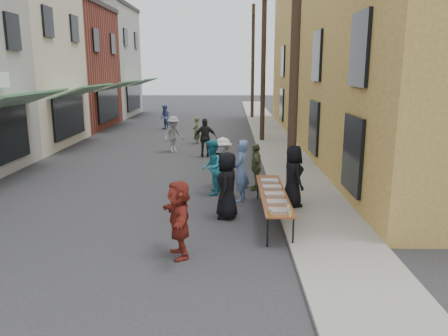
{
  "coord_description": "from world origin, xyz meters",
  "views": [
    {
      "loc": [
        2.57,
        -9.3,
        3.97
      ],
      "look_at": [
        2.37,
        2.49,
        1.3
      ],
      "focal_mm": 35.0,
      "sensor_mm": 36.0,
      "label": 1
    }
  ],
  "objects_px": {
    "utility_pole_far": "(253,63)",
    "guest_front_a": "(227,185)",
    "utility_pole_mid": "(263,59)",
    "serving_table": "(273,194)",
    "guest_front_c": "(212,167)",
    "catering_tray_sausage": "(280,211)",
    "utility_pole_near": "(295,49)",
    "server": "(293,176)"
  },
  "relations": [
    {
      "from": "utility_pole_mid",
      "to": "server",
      "type": "bearing_deg",
      "value": -89.76
    },
    {
      "from": "serving_table",
      "to": "guest_front_c",
      "type": "distance_m",
      "value": 2.98
    },
    {
      "from": "utility_pole_near",
      "to": "server",
      "type": "relative_size",
      "value": 5.07
    },
    {
      "from": "utility_pole_far",
      "to": "guest_front_a",
      "type": "distance_m",
      "value": 25.25
    },
    {
      "from": "utility_pole_near",
      "to": "guest_front_a",
      "type": "distance_m",
      "value": 4.13
    },
    {
      "from": "utility_pole_far",
      "to": "guest_front_a",
      "type": "xyz_separation_m",
      "value": [
        -1.84,
        -24.92,
        -3.58
      ]
    },
    {
      "from": "utility_pole_near",
      "to": "catering_tray_sausage",
      "type": "distance_m",
      "value": 4.63
    },
    {
      "from": "guest_front_c",
      "to": "server",
      "type": "xyz_separation_m",
      "value": [
        2.4,
        -1.49,
        0.09
      ]
    },
    {
      "from": "utility_pole_mid",
      "to": "utility_pole_near",
      "type": "bearing_deg",
      "value": -90.0
    },
    {
      "from": "utility_pole_near",
      "to": "guest_front_a",
      "type": "xyz_separation_m",
      "value": [
        -1.84,
        -0.92,
        -3.58
      ]
    },
    {
      "from": "serving_table",
      "to": "guest_front_c",
      "type": "bearing_deg",
      "value": 125.97
    },
    {
      "from": "serving_table",
      "to": "guest_front_a",
      "type": "height_order",
      "value": "guest_front_a"
    },
    {
      "from": "catering_tray_sausage",
      "to": "guest_front_a",
      "type": "relative_size",
      "value": 0.27
    },
    {
      "from": "guest_front_a",
      "to": "server",
      "type": "height_order",
      "value": "server"
    },
    {
      "from": "utility_pole_far",
      "to": "server",
      "type": "height_order",
      "value": "utility_pole_far"
    },
    {
      "from": "utility_pole_near",
      "to": "guest_front_a",
      "type": "relative_size",
      "value": 4.91
    },
    {
      "from": "guest_front_a",
      "to": "server",
      "type": "distance_m",
      "value": 2.05
    },
    {
      "from": "serving_table",
      "to": "catering_tray_sausage",
      "type": "relative_size",
      "value": 8.0
    },
    {
      "from": "utility_pole_mid",
      "to": "utility_pole_far",
      "type": "distance_m",
      "value": 12.0
    },
    {
      "from": "utility_pole_far",
      "to": "serving_table",
      "type": "xyz_separation_m",
      "value": [
        -0.6,
        -25.06,
        -3.79
      ]
    },
    {
      "from": "guest_front_c",
      "to": "serving_table",
      "type": "bearing_deg",
      "value": 41.08
    },
    {
      "from": "catering_tray_sausage",
      "to": "guest_front_a",
      "type": "height_order",
      "value": "guest_front_a"
    },
    {
      "from": "guest_front_a",
      "to": "serving_table",
      "type": "bearing_deg",
      "value": 90.2
    },
    {
      "from": "utility_pole_mid",
      "to": "catering_tray_sausage",
      "type": "xyz_separation_m",
      "value": [
        -0.6,
        -14.71,
        -3.71
      ]
    },
    {
      "from": "guest_front_c",
      "to": "server",
      "type": "relative_size",
      "value": 1.01
    },
    {
      "from": "guest_front_a",
      "to": "guest_front_c",
      "type": "bearing_deg",
      "value": -161.1
    },
    {
      "from": "utility_pole_far",
      "to": "guest_front_a",
      "type": "bearing_deg",
      "value": -94.22
    },
    {
      "from": "utility_pole_far",
      "to": "server",
      "type": "xyz_separation_m",
      "value": [
        0.05,
        -24.13,
        -3.51
      ]
    },
    {
      "from": "guest_front_a",
      "to": "server",
      "type": "xyz_separation_m",
      "value": [
        1.89,
        0.79,
        0.07
      ]
    },
    {
      "from": "serving_table",
      "to": "server",
      "type": "xyz_separation_m",
      "value": [
        0.65,
        0.92,
        0.28
      ]
    },
    {
      "from": "utility_pole_mid",
      "to": "guest_front_a",
      "type": "distance_m",
      "value": 13.54
    },
    {
      "from": "utility_pole_far",
      "to": "guest_front_c",
      "type": "xyz_separation_m",
      "value": [
        -2.35,
        -22.65,
        -3.6
      ]
    },
    {
      "from": "catering_tray_sausage",
      "to": "guest_front_a",
      "type": "xyz_separation_m",
      "value": [
        -1.24,
        1.78,
        0.13
      ]
    },
    {
      "from": "guest_front_a",
      "to": "server",
      "type": "bearing_deg",
      "value": 118.94
    },
    {
      "from": "catering_tray_sausage",
      "to": "serving_table",
      "type": "bearing_deg",
      "value": 90.0
    },
    {
      "from": "utility_pole_mid",
      "to": "catering_tray_sausage",
      "type": "distance_m",
      "value": 15.18
    },
    {
      "from": "guest_front_a",
      "to": "utility_pole_mid",
      "type": "bearing_deg",
      "value": 178.18
    },
    {
      "from": "utility_pole_far",
      "to": "catering_tray_sausage",
      "type": "distance_m",
      "value": 26.97
    },
    {
      "from": "guest_front_c",
      "to": "server",
      "type": "bearing_deg",
      "value": 63.34
    },
    {
      "from": "utility_pole_far",
      "to": "serving_table",
      "type": "distance_m",
      "value": 25.35
    },
    {
      "from": "utility_pole_mid",
      "to": "guest_front_a",
      "type": "height_order",
      "value": "utility_pole_mid"
    },
    {
      "from": "catering_tray_sausage",
      "to": "guest_front_c",
      "type": "relative_size",
      "value": 0.28
    }
  ]
}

